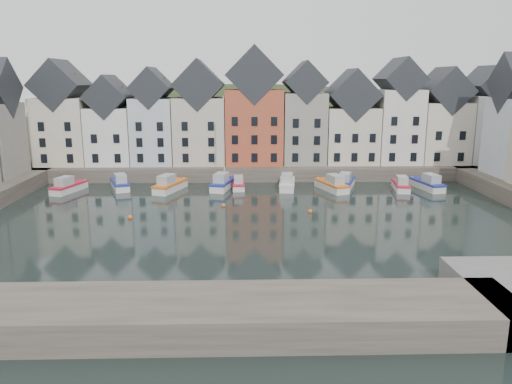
{
  "coord_description": "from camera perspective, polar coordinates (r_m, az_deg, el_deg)",
  "views": [
    {
      "loc": [
        -1.59,
        -49.73,
        14.96
      ],
      "look_at": [
        -0.17,
        6.0,
        2.23
      ],
      "focal_mm": 35.0,
      "sensor_mm": 36.0,
      "label": 1
    }
  ],
  "objects": [
    {
      "name": "boat_h",
      "position": [
        70.95,
        10.2,
        1.08
      ],
      "size": [
        3.9,
        6.59,
        2.42
      ],
      "rotation": [
        0.0,
        0.0,
        -0.33
      ],
      "color": "silver",
      "rests_on": "ground"
    },
    {
      "name": "mooring_buoys",
      "position": [
        57.07,
        -3.84,
        -2.21
      ],
      "size": [
        20.5,
        5.5,
        0.5
      ],
      "color": "orange",
      "rests_on": "ground"
    },
    {
      "name": "boat_e",
      "position": [
        69.37,
        -2.02,
        0.92
      ],
      "size": [
        1.81,
        5.43,
        2.07
      ],
      "rotation": [
        0.0,
        0.0,
        0.03
      ],
      "color": "silver",
      "rests_on": "ground"
    },
    {
      "name": "near_wall",
      "position": [
        32.17,
        -16.94,
        -13.46
      ],
      "size": [
        50.0,
        6.0,
        2.0
      ],
      "primitive_type": "cube",
      "color": "#463C36",
      "rests_on": "ground"
    },
    {
      "name": "boat_g",
      "position": [
        68.75,
        8.7,
        0.79
      ],
      "size": [
        4.06,
        6.88,
        2.53
      ],
      "rotation": [
        0.0,
        0.0,
        0.33
      ],
      "color": "silver",
      "rests_on": "ground"
    },
    {
      "name": "boat_j",
      "position": [
        72.64,
        19.03,
        0.86
      ],
      "size": [
        3.19,
        6.74,
        2.49
      ],
      "rotation": [
        0.0,
        0.0,
        0.19
      ],
      "color": "silver",
      "rests_on": "ground"
    },
    {
      "name": "far_quay",
      "position": [
        80.96,
        -0.32,
        2.93
      ],
      "size": [
        90.0,
        16.0,
        2.0
      ],
      "primitive_type": "cube",
      "color": "#463C36",
      "rests_on": "ground"
    },
    {
      "name": "far_terrace",
      "position": [
        78.12,
        2.09,
        8.39
      ],
      "size": [
        72.37,
        8.16,
        17.78
      ],
      "color": "beige",
      "rests_on": "far_quay"
    },
    {
      "name": "boat_a",
      "position": [
        71.67,
        -20.68,
        0.56
      ],
      "size": [
        3.63,
        6.54,
        2.4
      ],
      "rotation": [
        0.0,
        0.0,
        -0.29
      ],
      "color": "silver",
      "rests_on": "ground"
    },
    {
      "name": "boat_f",
      "position": [
        69.16,
        3.58,
        0.98
      ],
      "size": [
        2.73,
        6.71,
        2.51
      ],
      "rotation": [
        0.0,
        0.0,
        -0.11
      ],
      "color": "silver",
      "rests_on": "ground"
    },
    {
      "name": "boat_i",
      "position": [
        71.12,
        16.24,
        0.75
      ],
      "size": [
        2.68,
        6.05,
        2.24
      ],
      "rotation": [
        0.0,
        0.0,
        -0.15
      ],
      "color": "silver",
      "rests_on": "ground"
    },
    {
      "name": "ground",
      "position": [
        51.96,
        0.35,
        -3.87
      ],
      "size": [
        260.0,
        260.0,
        0.0
      ],
      "primitive_type": "plane",
      "color": "black",
      "rests_on": "ground"
    },
    {
      "name": "boat_d",
      "position": [
        69.08,
        -3.81,
        1.04
      ],
      "size": [
        3.65,
        7.05,
        12.89
      ],
      "rotation": [
        0.0,
        0.0,
        -0.24
      ],
      "color": "silver",
      "rests_on": "ground"
    },
    {
      "name": "boat_c",
      "position": [
        68.61,
        -9.84,
        0.74
      ],
      "size": [
        4.26,
        7.1,
        2.61
      ],
      "rotation": [
        0.0,
        0.0,
        -0.34
      ],
      "color": "silver",
      "rests_on": "ground"
    },
    {
      "name": "boat_b",
      "position": [
        71.53,
        -15.27,
        0.92
      ],
      "size": [
        4.04,
        6.57,
        2.41
      ],
      "rotation": [
        0.0,
        0.0,
        0.36
      ],
      "color": "silver",
      "rests_on": "ground"
    },
    {
      "name": "hillside",
      "position": [
        110.75,
        -0.57,
        -4.43
      ],
      "size": [
        153.6,
        70.4,
        64.0
      ],
      "color": "#213118",
      "rests_on": "ground"
    }
  ]
}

